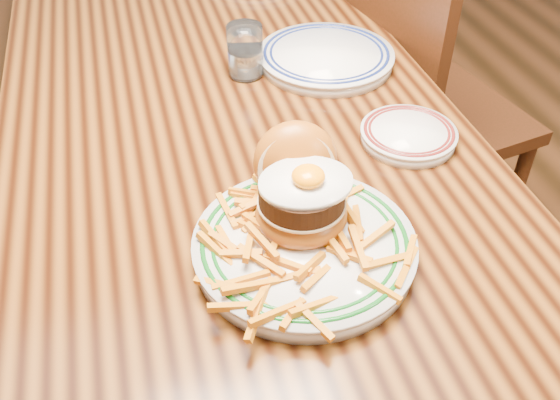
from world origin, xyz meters
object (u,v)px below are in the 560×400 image
object	(u,v)px
table	(226,134)
main_plate	(303,225)
chair_right	(416,107)
side_plate	(408,134)

from	to	relation	value
table	main_plate	bearing A→B (deg)	-85.82
table	main_plate	distance (m)	0.46
table	main_plate	size ratio (longest dim) A/B	4.78
table	chair_right	world-z (taller)	chair_right
side_plate	table	bearing A→B (deg)	120.89
table	chair_right	distance (m)	0.62
table	main_plate	xyz separation A→B (m)	(0.03, -0.44, 0.13)
table	chair_right	bearing A→B (deg)	22.44
table	side_plate	distance (m)	0.38
side_plate	chair_right	bearing A→B (deg)	39.85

